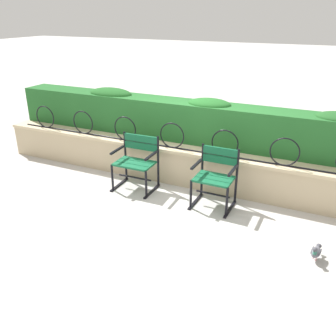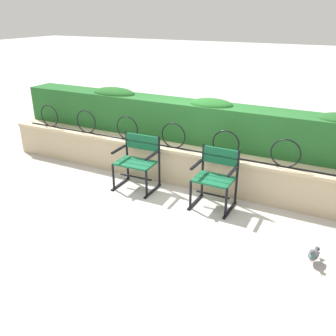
% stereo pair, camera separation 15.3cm
% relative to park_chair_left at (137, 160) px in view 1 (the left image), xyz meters
% --- Properties ---
extents(ground_plane, '(60.00, 60.00, 0.00)m').
position_rel_park_chair_left_xyz_m(ground_plane, '(0.66, -0.35, -0.46)').
color(ground_plane, '#B7B5AF').
extents(stone_wall, '(7.14, 0.41, 0.61)m').
position_rel_park_chair_left_xyz_m(stone_wall, '(0.66, 0.48, -0.16)').
color(stone_wall, tan).
rests_on(stone_wall, ground).
extents(iron_arch_fence, '(6.60, 0.02, 0.42)m').
position_rel_park_chair_left_xyz_m(iron_arch_fence, '(0.46, 0.40, 0.32)').
color(iron_arch_fence, black).
rests_on(iron_arch_fence, stone_wall).
extents(hedge_row, '(6.99, 0.52, 0.75)m').
position_rel_park_chair_left_xyz_m(hedge_row, '(0.66, 0.91, 0.49)').
color(hedge_row, '#236028').
rests_on(hedge_row, stone_wall).
extents(park_chair_left, '(0.65, 0.53, 0.85)m').
position_rel_park_chair_left_xyz_m(park_chair_left, '(0.00, 0.00, 0.00)').
color(park_chair_left, '#145B38').
rests_on(park_chair_left, ground).
extents(park_chair_right, '(0.58, 0.53, 0.85)m').
position_rel_park_chair_left_xyz_m(park_chair_right, '(1.31, -0.02, -0.00)').
color(park_chair_right, '#145B38').
rests_on(park_chair_right, ground).
extents(pigeon_near_chairs, '(0.13, 0.29, 0.22)m').
position_rel_park_chair_left_xyz_m(pigeon_near_chairs, '(2.78, -0.78, -0.35)').
color(pigeon_near_chairs, '#5B5B66').
rests_on(pigeon_near_chairs, ground).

